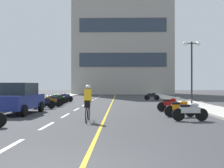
{
  "coord_description": "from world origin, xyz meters",
  "views": [
    {
      "loc": [
        1.01,
        -5.57,
        1.68
      ],
      "look_at": [
        0.28,
        20.83,
        1.79
      ],
      "focal_mm": 45.29,
      "sensor_mm": 36.0,
      "label": 1
    }
  ],
  "objects_px": {
    "motorcycle_3": "(180,108)",
    "motorcycle_9": "(60,98)",
    "motorcycle_2": "(190,111)",
    "motorcycle_6": "(51,101)",
    "motorcycle_11": "(152,96)",
    "street_lamp_mid": "(192,58)",
    "motorcycle_5": "(43,102)",
    "motorcycle_10": "(65,97)",
    "parked_car_near": "(19,98)",
    "motorcycle_4": "(170,104)",
    "cyclist_rider": "(88,102)",
    "motorcycle_8": "(57,99)",
    "motorcycle_7": "(54,100)"
  },
  "relations": [
    {
      "from": "parked_car_near",
      "to": "motorcycle_5",
      "type": "relative_size",
      "value": 2.54
    },
    {
      "from": "motorcycle_5",
      "to": "motorcycle_9",
      "type": "height_order",
      "value": "same"
    },
    {
      "from": "parked_car_near",
      "to": "motorcycle_8",
      "type": "distance_m",
      "value": 8.91
    },
    {
      "from": "motorcycle_5",
      "to": "motorcycle_7",
      "type": "relative_size",
      "value": 1.01
    },
    {
      "from": "parked_car_near",
      "to": "motorcycle_2",
      "type": "bearing_deg",
      "value": -18.27
    },
    {
      "from": "street_lamp_mid",
      "to": "parked_car_near",
      "type": "bearing_deg",
      "value": -146.23
    },
    {
      "from": "motorcycle_4",
      "to": "cyclist_rider",
      "type": "bearing_deg",
      "value": -132.53
    },
    {
      "from": "parked_car_near",
      "to": "motorcycle_9",
      "type": "distance_m",
      "value": 10.31
    },
    {
      "from": "motorcycle_8",
      "to": "motorcycle_9",
      "type": "distance_m",
      "value": 1.4
    },
    {
      "from": "street_lamp_mid",
      "to": "motorcycle_2",
      "type": "relative_size",
      "value": 3.13
    },
    {
      "from": "motorcycle_7",
      "to": "cyclist_rider",
      "type": "distance_m",
      "value": 10.81
    },
    {
      "from": "motorcycle_2",
      "to": "motorcycle_10",
      "type": "xyz_separation_m",
      "value": [
        -8.85,
        15.1,
        0.0
      ]
    },
    {
      "from": "motorcycle_3",
      "to": "motorcycle_9",
      "type": "relative_size",
      "value": 1.0
    },
    {
      "from": "street_lamp_mid",
      "to": "motorcycle_11",
      "type": "distance_m",
      "value": 8.14
    },
    {
      "from": "motorcycle_6",
      "to": "motorcycle_10",
      "type": "xyz_separation_m",
      "value": [
        -0.21,
        6.75,
        0.0
      ]
    },
    {
      "from": "motorcycle_3",
      "to": "motorcycle_8",
      "type": "distance_m",
      "value": 13.51
    },
    {
      "from": "parked_car_near",
      "to": "motorcycle_5",
      "type": "bearing_deg",
      "value": 82.53
    },
    {
      "from": "motorcycle_2",
      "to": "motorcycle_6",
      "type": "distance_m",
      "value": 12.02
    },
    {
      "from": "motorcycle_6",
      "to": "motorcycle_8",
      "type": "bearing_deg",
      "value": 94.59
    },
    {
      "from": "motorcycle_3",
      "to": "cyclist_rider",
      "type": "height_order",
      "value": "cyclist_rider"
    },
    {
      "from": "street_lamp_mid",
      "to": "motorcycle_4",
      "type": "bearing_deg",
      "value": -115.36
    },
    {
      "from": "motorcycle_8",
      "to": "motorcycle_4",
      "type": "bearing_deg",
      "value": -38.58
    },
    {
      "from": "motorcycle_11",
      "to": "motorcycle_5",
      "type": "bearing_deg",
      "value": -128.26
    },
    {
      "from": "motorcycle_5",
      "to": "motorcycle_10",
      "type": "relative_size",
      "value": 1.01
    },
    {
      "from": "motorcycle_7",
      "to": "motorcycle_8",
      "type": "distance_m",
      "value": 2.16
    },
    {
      "from": "street_lamp_mid",
      "to": "motorcycle_6",
      "type": "bearing_deg",
      "value": -166.5
    },
    {
      "from": "motorcycle_6",
      "to": "motorcycle_9",
      "type": "bearing_deg",
      "value": 93.87
    },
    {
      "from": "parked_car_near",
      "to": "motorcycle_5",
      "type": "height_order",
      "value": "parked_car_near"
    },
    {
      "from": "motorcycle_3",
      "to": "motorcycle_4",
      "type": "xyz_separation_m",
      "value": [
        0.02,
        3.16,
        0.0
      ]
    },
    {
      "from": "street_lamp_mid",
      "to": "motorcycle_9",
      "type": "distance_m",
      "value": 12.58
    },
    {
      "from": "parked_car_near",
      "to": "motorcycle_4",
      "type": "relative_size",
      "value": 2.53
    },
    {
      "from": "motorcycle_2",
      "to": "motorcycle_3",
      "type": "bearing_deg",
      "value": 93.17
    },
    {
      "from": "motorcycle_3",
      "to": "motorcycle_5",
      "type": "xyz_separation_m",
      "value": [
        -8.65,
        4.85,
        0.0
      ]
    },
    {
      "from": "parked_car_near",
      "to": "motorcycle_10",
      "type": "distance_m",
      "value": 12.08
    },
    {
      "from": "parked_car_near",
      "to": "motorcycle_4",
      "type": "height_order",
      "value": "parked_car_near"
    },
    {
      "from": "motorcycle_9",
      "to": "motorcycle_11",
      "type": "height_order",
      "value": "same"
    },
    {
      "from": "motorcycle_2",
      "to": "motorcycle_11",
      "type": "distance_m",
      "value": 17.97
    },
    {
      "from": "motorcycle_5",
      "to": "motorcycle_11",
      "type": "distance_m",
      "value": 14.53
    },
    {
      "from": "motorcycle_2",
      "to": "motorcycle_10",
      "type": "distance_m",
      "value": 17.5
    },
    {
      "from": "parked_car_near",
      "to": "motorcycle_7",
      "type": "distance_m",
      "value": 6.78
    },
    {
      "from": "parked_car_near",
      "to": "motorcycle_4",
      "type": "bearing_deg",
      "value": 11.35
    },
    {
      "from": "parked_car_near",
      "to": "motorcycle_6",
      "type": "distance_m",
      "value": 5.36
    },
    {
      "from": "motorcycle_2",
      "to": "motorcycle_4",
      "type": "distance_m",
      "value": 4.87
    },
    {
      "from": "motorcycle_3",
      "to": "motorcycle_10",
      "type": "xyz_separation_m",
      "value": [
        -8.76,
        13.39,
        0.0
      ]
    },
    {
      "from": "motorcycle_9",
      "to": "motorcycle_2",
      "type": "bearing_deg",
      "value": -56.04
    },
    {
      "from": "parked_car_near",
      "to": "motorcycle_9",
      "type": "height_order",
      "value": "parked_car_near"
    },
    {
      "from": "motorcycle_7",
      "to": "motorcycle_10",
      "type": "height_order",
      "value": "same"
    },
    {
      "from": "motorcycle_3",
      "to": "motorcycle_11",
      "type": "bearing_deg",
      "value": 88.76
    },
    {
      "from": "motorcycle_2",
      "to": "motorcycle_4",
      "type": "relative_size",
      "value": 1.01
    },
    {
      "from": "motorcycle_11",
      "to": "motorcycle_3",
      "type": "bearing_deg",
      "value": -91.24
    }
  ]
}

